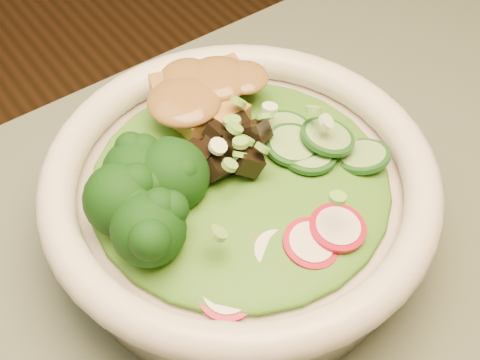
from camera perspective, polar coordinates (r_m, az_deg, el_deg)
salad_bowl at (r=0.53m, az=0.00°, el=-1.52°), size 0.31×0.31×0.08m
lettuce_bed at (r=0.51m, az=0.00°, el=0.07°), size 0.23×0.23×0.03m
broccoli_florets at (r=0.48m, az=-7.48°, el=-1.61°), size 0.10×0.09×0.05m
radish_slices at (r=0.47m, az=4.60°, el=-5.65°), size 0.13×0.06×0.02m
cucumber_slices at (r=0.53m, az=7.30°, el=3.78°), size 0.09×0.09×0.04m
mushroom_heap at (r=0.51m, az=-0.71°, el=2.37°), size 0.09×0.09×0.05m
tofu_cubes at (r=0.55m, az=-3.27°, el=6.26°), size 0.11×0.08×0.04m
peanut_sauce at (r=0.54m, az=-3.34°, el=7.41°), size 0.08×0.06×0.02m
scallion_garnish at (r=0.49m, az=0.00°, el=2.21°), size 0.22×0.22×0.03m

